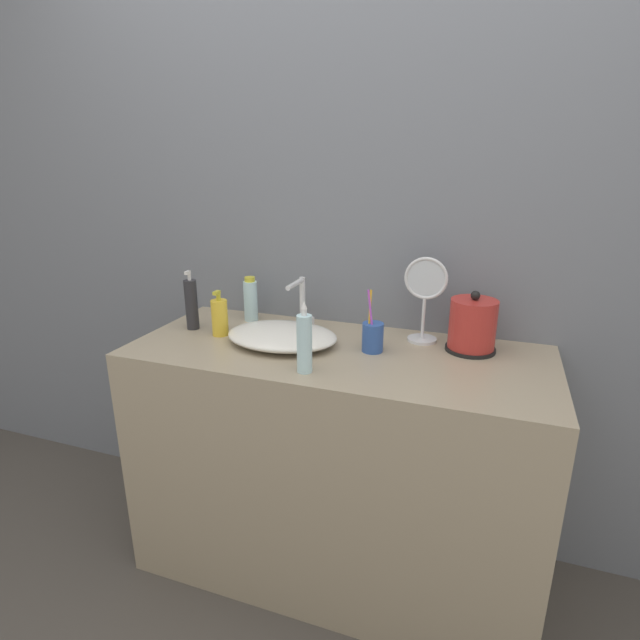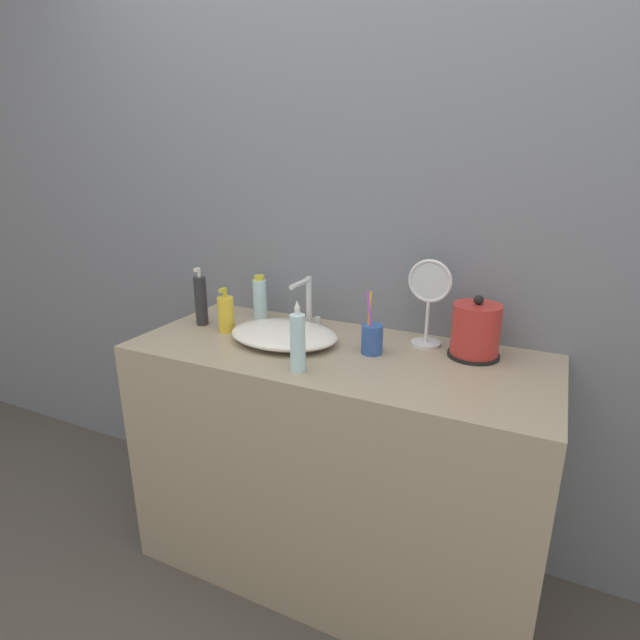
# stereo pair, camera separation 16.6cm
# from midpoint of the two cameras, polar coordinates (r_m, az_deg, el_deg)

# --- Properties ---
(ground_plane) EXTENTS (12.00, 12.00, 0.00)m
(ground_plane) POSITION_cam_midpoint_polar(r_m,az_deg,el_deg) (1.97, 0.33, -31.29)
(ground_plane) COLOR #47423D
(wall_back) EXTENTS (6.00, 0.04, 2.60)m
(wall_back) POSITION_cam_midpoint_polar(r_m,az_deg,el_deg) (1.86, 8.57, 11.82)
(wall_back) COLOR slate
(wall_back) RESTS_ON ground_plane
(vanity_counter) EXTENTS (1.40, 0.58, 0.88)m
(vanity_counter) POSITION_cam_midpoint_polar(r_m,az_deg,el_deg) (1.88, 4.32, -16.18)
(vanity_counter) COLOR gray
(vanity_counter) RESTS_ON ground_plane
(sink_basin) EXTENTS (0.39, 0.29, 0.06)m
(sink_basin) POSITION_cam_midpoint_polar(r_m,az_deg,el_deg) (1.73, -1.44, -1.70)
(sink_basin) COLOR silver
(sink_basin) RESTS_ON vanity_counter
(faucet) EXTENTS (0.06, 0.15, 0.19)m
(faucet) POSITION_cam_midpoint_polar(r_m,az_deg,el_deg) (1.85, 1.15, 2.29)
(faucet) COLOR silver
(faucet) RESTS_ON vanity_counter
(electric_kettle) EXTENTS (0.16, 0.16, 0.21)m
(electric_kettle) POSITION_cam_midpoint_polar(r_m,az_deg,el_deg) (1.69, 20.06, -1.40)
(electric_kettle) COLOR black
(electric_kettle) RESTS_ON vanity_counter
(toothbrush_cup) EXTENTS (0.07, 0.07, 0.21)m
(toothbrush_cup) POSITION_cam_midpoint_polar(r_m,az_deg,el_deg) (1.65, 8.84, -2.15)
(toothbrush_cup) COLOR #2D519E
(toothbrush_cup) RESTS_ON vanity_counter
(lotion_bottle) EXTENTS (0.05, 0.05, 0.22)m
(lotion_bottle) POSITION_cam_midpoint_polar(r_m,az_deg,el_deg) (1.93, -11.10, 2.16)
(lotion_bottle) COLOR #28282D
(lotion_bottle) RESTS_ON vanity_counter
(shampoo_bottle) EXTENTS (0.05, 0.05, 0.18)m
(shampoo_bottle) POSITION_cam_midpoint_polar(r_m,az_deg,el_deg) (1.98, -4.52, 2.50)
(shampoo_bottle) COLOR silver
(shampoo_bottle) RESTS_ON vanity_counter
(mouthwash_bottle) EXTENTS (0.06, 0.06, 0.17)m
(mouthwash_bottle) POSITION_cam_midpoint_polar(r_m,az_deg,el_deg) (1.84, -8.20, 0.64)
(mouthwash_bottle) COLOR gold
(mouthwash_bottle) RESTS_ON vanity_counter
(hand_cream_bottle) EXTENTS (0.05, 0.05, 0.22)m
(hand_cream_bottle) POSITION_cam_midpoint_polar(r_m,az_deg,el_deg) (1.48, 0.63, -2.60)
(hand_cream_bottle) COLOR silver
(hand_cream_bottle) RESTS_ON vanity_counter
(vanity_mirror) EXTENTS (0.15, 0.10, 0.30)m
(vanity_mirror) POSITION_cam_midpoint_polar(r_m,az_deg,el_deg) (1.72, 15.04, 2.42)
(vanity_mirror) COLOR silver
(vanity_mirror) RESTS_ON vanity_counter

